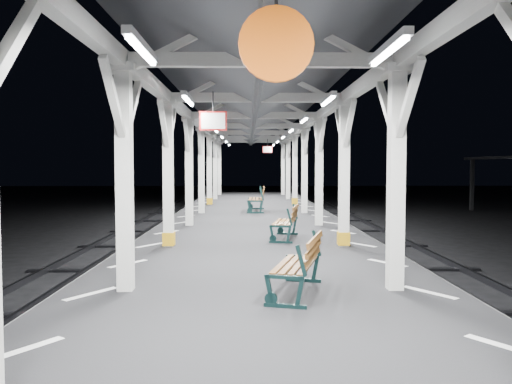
{
  "coord_description": "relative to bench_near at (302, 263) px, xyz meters",
  "views": [
    {
      "loc": [
        -0.19,
        -9.33,
        2.85
      ],
      "look_at": [
        0.01,
        2.88,
        2.2
      ],
      "focal_mm": 35.0,
      "sensor_mm": 36.0,
      "label": 1
    }
  ],
  "objects": [
    {
      "name": "ground",
      "position": [
        -0.58,
        2.25,
        -1.45
      ],
      "size": [
        120.0,
        120.0,
        0.0
      ],
      "primitive_type": "plane",
      "color": "black",
      "rests_on": "ground"
    },
    {
      "name": "platform",
      "position": [
        -0.58,
        2.25,
        -0.95
      ],
      "size": [
        6.0,
        50.0,
        1.0
      ],
      "primitive_type": "cube",
      "color": "black",
      "rests_on": "ground"
    },
    {
      "name": "hazard_stripes_left",
      "position": [
        -3.03,
        2.25,
        -0.45
      ],
      "size": [
        1.0,
        48.0,
        0.01
      ],
      "primitive_type": "cube",
      "color": "silver",
      "rests_on": "platform"
    },
    {
      "name": "hazard_stripes_right",
      "position": [
        1.87,
        2.25,
        -0.45
      ],
      "size": [
        1.0,
        48.0,
        0.01
      ],
      "primitive_type": "cube",
      "color": "silver",
      "rests_on": "platform"
    },
    {
      "name": "canopy",
      "position": [
        -0.58,
        2.23,
        3.11
      ],
      "size": [
        5.4,
        49.0,
        4.65
      ],
      "color": "silver",
      "rests_on": "platform"
    },
    {
      "name": "bench_near",
      "position": [
        0.0,
        0.0,
        0.0
      ],
      "size": [
        0.96,
        1.66,
        0.85
      ],
      "rotation": [
        0.0,
        0.0,
        -0.27
      ],
      "color": "black",
      "rests_on": "platform"
    },
    {
      "name": "bench_mid",
      "position": [
        0.24,
        5.41,
        -0.0
      ],
      "size": [
        0.85,
        1.64,
        0.85
      ],
      "rotation": [
        0.0,
        0.0,
        -0.18
      ],
      "color": "black",
      "rests_on": "platform"
    },
    {
      "name": "bench_far",
      "position": [
        -0.36,
        12.95,
        0.08
      ],
      "size": [
        0.74,
        1.86,
        1.0
      ],
      "rotation": [
        0.0,
        0.0,
        -0.02
      ],
      "color": "black",
      "rests_on": "platform"
    }
  ]
}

